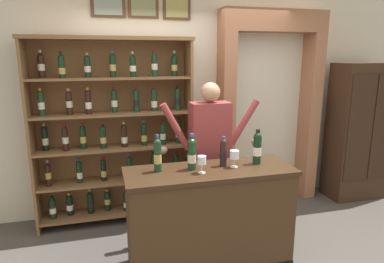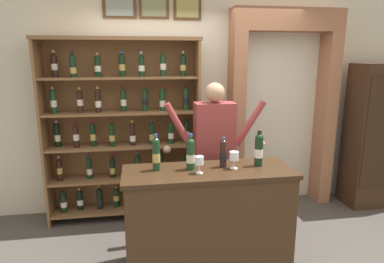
# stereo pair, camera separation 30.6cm
# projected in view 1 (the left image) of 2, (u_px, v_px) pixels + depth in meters

# --- Properties ---
(ground_plane) EXTENTS (14.00, 14.00, 0.02)m
(ground_plane) POSITION_uv_depth(u_px,v_px,m) (219.00, 263.00, 3.27)
(ground_plane) COLOR #47423D
(back_wall) EXTENTS (12.00, 0.19, 3.25)m
(back_wall) POSITION_uv_depth(u_px,v_px,m) (183.00, 83.00, 4.30)
(back_wall) COLOR beige
(back_wall) RESTS_ON ground
(wine_shelf) EXTENTS (1.84, 0.37, 2.17)m
(wine_shelf) POSITION_uv_depth(u_px,v_px,m) (114.00, 129.00, 3.90)
(wine_shelf) COLOR brown
(wine_shelf) RESTS_ON ground
(archway_doorway) EXTENTS (1.39, 0.45, 2.53)m
(archway_doorway) POSITION_uv_depth(u_px,v_px,m) (266.00, 97.00, 4.51)
(archway_doorway) COLOR #9E6647
(archway_doorway) RESTS_ON ground
(side_cabinet) EXTENTS (0.81, 0.44, 1.87)m
(side_cabinet) POSITION_uv_depth(u_px,v_px,m) (360.00, 132.00, 4.64)
(side_cabinet) COLOR #382316
(side_cabinet) RESTS_ON ground
(tasting_counter) EXTENTS (1.54, 0.56, 0.96)m
(tasting_counter) POSITION_uv_depth(u_px,v_px,m) (209.00, 218.00, 3.13)
(tasting_counter) COLOR #422B19
(tasting_counter) RESTS_ON ground
(shopkeeper) EXTENTS (1.10, 0.22, 1.70)m
(shopkeeper) POSITION_uv_depth(u_px,v_px,m) (210.00, 144.00, 3.56)
(shopkeeper) COLOR #2D3347
(shopkeeper) RESTS_ON ground
(tasting_bottle_prosecco) EXTENTS (0.07, 0.07, 0.33)m
(tasting_bottle_prosecco) POSITION_uv_depth(u_px,v_px,m) (158.00, 155.00, 2.94)
(tasting_bottle_prosecco) COLOR #19381E
(tasting_bottle_prosecco) RESTS_ON tasting_counter
(tasting_bottle_grappa) EXTENTS (0.08, 0.08, 0.33)m
(tasting_bottle_grappa) POSITION_uv_depth(u_px,v_px,m) (192.00, 153.00, 3.00)
(tasting_bottle_grappa) COLOR #19381E
(tasting_bottle_grappa) RESTS_ON tasting_counter
(tasting_bottle_chianti) EXTENTS (0.07, 0.07, 0.28)m
(tasting_bottle_chianti) POSITION_uv_depth(u_px,v_px,m) (223.00, 152.00, 3.10)
(tasting_bottle_chianti) COLOR black
(tasting_bottle_chianti) RESTS_ON tasting_counter
(tasting_bottle_riserva) EXTENTS (0.08, 0.08, 0.33)m
(tasting_bottle_riserva) POSITION_uv_depth(u_px,v_px,m) (257.00, 147.00, 3.16)
(tasting_bottle_riserva) COLOR black
(tasting_bottle_riserva) RESTS_ON tasting_counter
(wine_glass_left) EXTENTS (0.08, 0.08, 0.15)m
(wine_glass_left) POSITION_uv_depth(u_px,v_px,m) (202.00, 161.00, 2.91)
(wine_glass_left) COLOR silver
(wine_glass_left) RESTS_ON tasting_counter
(wine_glass_spare) EXTENTS (0.08, 0.08, 0.16)m
(wine_glass_spare) POSITION_uv_depth(u_px,v_px,m) (234.00, 156.00, 3.06)
(wine_glass_spare) COLOR silver
(wine_glass_spare) RESTS_ON tasting_counter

